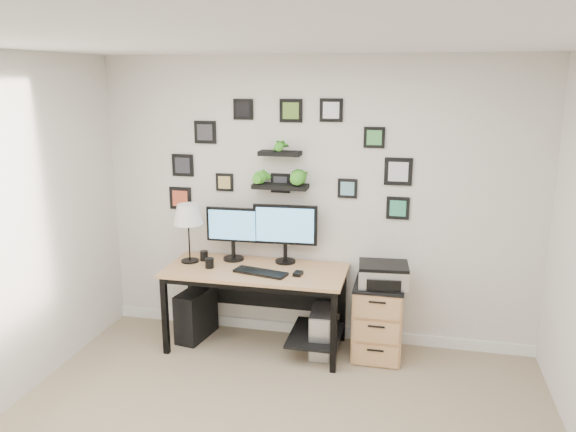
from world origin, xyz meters
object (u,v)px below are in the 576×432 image
(desk, at_px, (261,281))
(table_lamp, at_px, (188,216))
(mug, at_px, (209,263))
(monitor_right, at_px, (285,229))
(monitor_left, at_px, (233,230))
(printer, at_px, (383,275))
(pc_tower_grey, at_px, (321,331))
(pc_tower_black, at_px, (196,314))
(file_cabinet, at_px, (378,319))

(desk, bearing_deg, table_lamp, 177.69)
(desk, relative_size, mug, 18.03)
(desk, xyz_separation_m, monitor_right, (0.18, 0.19, 0.45))
(monitor_left, height_order, printer, monitor_left)
(monitor_right, xyz_separation_m, mug, (-0.63, -0.29, -0.28))
(desk, height_order, mug, mug)
(mug, height_order, pc_tower_grey, mug)
(desk, height_order, pc_tower_black, desk)
(monitor_left, relative_size, file_cabinet, 0.74)
(pc_tower_black, bearing_deg, desk, 6.77)
(pc_tower_black, relative_size, file_cabinet, 0.70)
(pc_tower_black, height_order, file_cabinet, file_cabinet)
(pc_tower_black, bearing_deg, mug, -22.87)
(monitor_right, distance_m, table_lamp, 0.89)
(table_lamp, bearing_deg, desk, -2.31)
(table_lamp, height_order, mug, table_lamp)
(monitor_left, bearing_deg, table_lamp, -159.90)
(monitor_left, xyz_separation_m, mug, (-0.14, -0.26, -0.25))
(mug, bearing_deg, pc_tower_black, 147.60)
(monitor_left, bearing_deg, desk, -28.16)
(table_lamp, bearing_deg, file_cabinet, 1.01)
(desk, height_order, file_cabinet, desk)
(mug, height_order, file_cabinet, mug)
(table_lamp, xyz_separation_m, mug, (0.24, -0.12, -0.39))
(pc_tower_black, bearing_deg, table_lamp, -164.88)
(monitor_left, distance_m, pc_tower_grey, 1.22)
(desk, xyz_separation_m, pc_tower_black, (-0.65, 0.03, -0.39))
(table_lamp, bearing_deg, pc_tower_black, 5.59)
(pc_tower_grey, relative_size, printer, 0.96)
(printer, bearing_deg, desk, -178.81)
(file_cabinet, bearing_deg, mug, -174.12)
(desk, bearing_deg, file_cabinet, 3.16)
(monitor_left, distance_m, table_lamp, 0.42)
(monitor_left, height_order, file_cabinet, monitor_left)
(mug, distance_m, file_cabinet, 1.57)
(mug, height_order, pc_tower_black, mug)
(desk, relative_size, monitor_right, 2.73)
(pc_tower_grey, relative_size, file_cabinet, 0.64)
(desk, xyz_separation_m, pc_tower_grey, (0.56, -0.02, -0.42))
(table_lamp, xyz_separation_m, file_cabinet, (1.74, 0.03, -0.85))
(pc_tower_black, bearing_deg, pc_tower_grey, 7.01)
(pc_tower_black, xyz_separation_m, file_cabinet, (1.70, 0.03, 0.10))
(monitor_right, height_order, table_lamp, same)
(monitor_right, bearing_deg, monitor_left, -176.62)
(file_cabinet, bearing_deg, table_lamp, -178.99)
(monitor_left, distance_m, pc_tower_black, 0.89)
(desk, relative_size, pc_tower_grey, 3.76)
(monitor_left, bearing_deg, mug, -117.76)
(pc_tower_black, xyz_separation_m, printer, (1.73, -0.01, 0.53))
(mug, relative_size, file_cabinet, 0.13)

